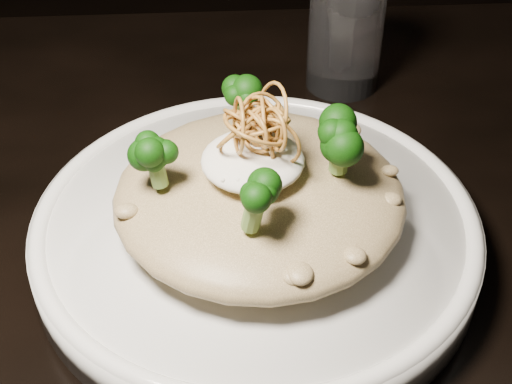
# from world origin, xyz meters

# --- Properties ---
(table) EXTENTS (1.10, 0.80, 0.75)m
(table) POSITION_xyz_m (0.00, 0.00, 0.67)
(table) COLOR black
(table) RESTS_ON ground
(plate) EXTENTS (0.32, 0.32, 0.03)m
(plate) POSITION_xyz_m (-0.00, -0.00, 0.77)
(plate) COLOR white
(plate) RESTS_ON table
(risotto) EXTENTS (0.20, 0.20, 0.04)m
(risotto) POSITION_xyz_m (0.00, -0.01, 0.81)
(risotto) COLOR brown
(risotto) RESTS_ON plate
(broccoli) EXTENTS (0.13, 0.13, 0.05)m
(broccoli) POSITION_xyz_m (-0.01, -0.01, 0.85)
(broccoli) COLOR black
(broccoli) RESTS_ON risotto
(cheese) EXTENTS (0.07, 0.07, 0.02)m
(cheese) POSITION_xyz_m (-0.00, -0.01, 0.84)
(cheese) COLOR white
(cheese) RESTS_ON risotto
(shallots) EXTENTS (0.07, 0.07, 0.04)m
(shallots) POSITION_xyz_m (0.00, -0.00, 0.87)
(shallots) COLOR brown
(shallots) RESTS_ON cheese
(drinking_glass) EXTENTS (0.08, 0.08, 0.12)m
(drinking_glass) POSITION_xyz_m (0.10, 0.23, 0.81)
(drinking_glass) COLOR white
(drinking_glass) RESTS_ON table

